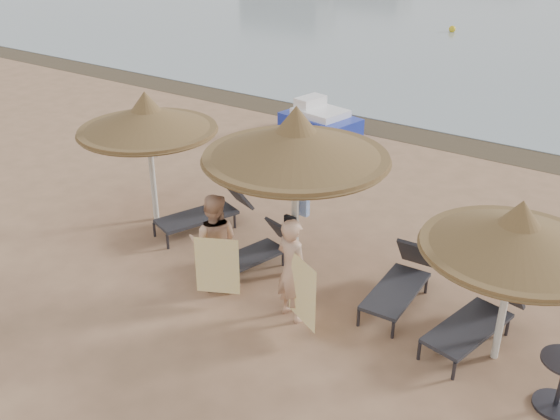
% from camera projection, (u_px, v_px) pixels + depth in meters
% --- Properties ---
extents(ground, '(160.00, 160.00, 0.00)m').
position_uv_depth(ground, '(255.00, 293.00, 10.98)').
color(ground, '#AA7D5A').
rests_on(ground, ground).
extents(wet_sand_strip, '(200.00, 1.60, 0.01)m').
position_uv_depth(wet_sand_strip, '(448.00, 141.00, 17.93)').
color(wet_sand_strip, '#4C3F2C').
rests_on(wet_sand_strip, ground).
extents(palapa_left, '(2.86, 2.86, 2.83)m').
position_uv_depth(palapa_left, '(147.00, 119.00, 12.56)').
color(palapa_left, silver).
rests_on(palapa_left, ground).
extents(palapa_center, '(3.24, 3.24, 3.21)m').
position_uv_depth(palapa_center, '(296.00, 143.00, 10.45)').
color(palapa_center, silver).
rests_on(palapa_center, ground).
extents(palapa_right, '(2.65, 2.65, 2.63)m').
position_uv_depth(palapa_right, '(517.00, 236.00, 8.52)').
color(palapa_right, silver).
rests_on(palapa_right, ground).
extents(lounger_far_left, '(1.36, 2.16, 0.92)m').
position_uv_depth(lounger_far_left, '(209.00, 210.00, 13.01)').
color(lounger_far_left, '#2C2B32').
rests_on(lounger_far_left, ground).
extents(lounger_near_left, '(1.04, 1.89, 0.80)m').
position_uv_depth(lounger_near_left, '(258.00, 250.00, 11.62)').
color(lounger_near_left, '#2C2B32').
rests_on(lounger_near_left, ground).
extents(lounger_near_right, '(0.74, 2.01, 0.89)m').
position_uv_depth(lounger_near_right, '(402.00, 280.00, 10.64)').
color(lounger_near_right, '#2C2B32').
rests_on(lounger_near_right, ground).
extents(lounger_far_right, '(1.09, 2.10, 0.90)m').
position_uv_depth(lounger_far_right, '(478.00, 317.00, 9.68)').
color(lounger_far_right, '#2C2B32').
rests_on(lounger_far_right, ground).
extents(person_left, '(1.15, 1.02, 2.10)m').
position_uv_depth(person_left, '(214.00, 235.00, 10.70)').
color(person_left, tan).
rests_on(person_left, ground).
extents(person_right, '(1.11, 0.88, 2.11)m').
position_uv_depth(person_right, '(292.00, 262.00, 9.91)').
color(person_right, tan).
rests_on(person_right, ground).
extents(towel_left, '(0.69, 0.35, 1.05)m').
position_uv_depth(towel_left, '(217.00, 266.00, 10.41)').
color(towel_left, yellow).
rests_on(towel_left, ground).
extents(towel_right, '(0.72, 0.38, 1.12)m').
position_uv_depth(towel_right, '(302.00, 291.00, 9.67)').
color(towel_right, yellow).
rests_on(towel_right, ground).
extents(bag_patterned, '(0.33, 0.13, 0.41)m').
position_uv_depth(bag_patterned, '(301.00, 204.00, 11.11)').
color(bag_patterned, white).
rests_on(bag_patterned, ground).
extents(bag_dark, '(0.23, 0.09, 0.32)m').
position_uv_depth(bag_dark, '(290.00, 224.00, 10.98)').
color(bag_dark, black).
rests_on(bag_dark, ground).
extents(pedal_boat, '(2.46, 1.74, 1.05)m').
position_uv_depth(pedal_boat, '(319.00, 121.00, 18.37)').
color(pedal_boat, '#1D2FAB').
rests_on(pedal_boat, ground).
extents(buoy_left, '(0.35, 0.35, 0.35)m').
position_uv_depth(buoy_left, '(452.00, 29.00, 32.85)').
color(buoy_left, yellow).
rests_on(buoy_left, ground).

